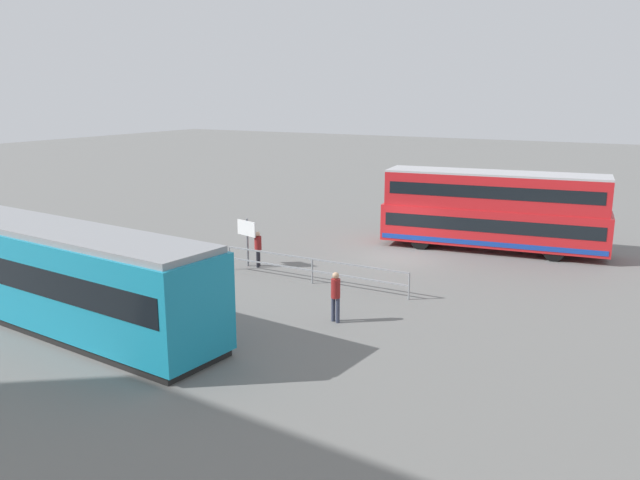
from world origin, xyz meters
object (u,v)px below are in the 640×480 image
(double_decker_bus, at_px, (493,211))
(info_sign, at_px, (247,233))
(tram_yellow, at_px, (53,273))
(pedestrian_crossing, at_px, (336,293))
(pedestrian_near_railing, at_px, (258,247))

(double_decker_bus, relative_size, info_sign, 5.02)
(tram_yellow, height_order, pedestrian_crossing, tram_yellow)
(info_sign, bearing_deg, tram_yellow, 81.05)
(pedestrian_crossing, height_order, info_sign, info_sign)
(info_sign, bearing_deg, pedestrian_near_railing, -163.48)
(pedestrian_near_railing, relative_size, pedestrian_crossing, 0.92)
(double_decker_bus, distance_m, tram_yellow, 20.46)
(double_decker_bus, bearing_deg, tram_yellow, 59.42)
(tram_yellow, xyz_separation_m, pedestrian_crossing, (-8.36, -4.74, -0.74))
(tram_yellow, xyz_separation_m, info_sign, (-1.45, -9.22, -0.24))
(pedestrian_near_railing, distance_m, pedestrian_crossing, 7.91)
(pedestrian_near_railing, relative_size, info_sign, 0.74)
(double_decker_bus, bearing_deg, info_sign, 43.15)
(pedestrian_crossing, bearing_deg, double_decker_bus, -99.04)
(pedestrian_near_railing, bearing_deg, info_sign, 16.52)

